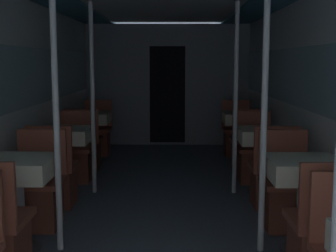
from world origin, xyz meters
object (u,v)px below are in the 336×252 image
chair_left_far_1 (38,197)px  dining_table_right_1 (304,174)px  dining_table_right_2 (263,139)px  chair_right_near_2 (272,181)px  support_pole_left_2 (93,99)px  chair_right_far_3 (237,138)px  dining_table_left_1 (17,173)px  support_pole_right_2 (236,99)px  dining_table_left_2 (65,139)px  support_pole_right_1 (264,117)px  chair_right_near_3 (247,151)px  support_pole_left_1 (56,117)px  chair_left_far_3 (97,138)px  chair_right_far_2 (254,160)px  chair_left_far_2 (76,159)px  chair_left_near_3 (85,150)px  chair_left_near_2 (55,180)px  dining_table_left_3 (91,120)px  chair_right_near_1 (323,243)px  chair_right_far_1 (286,198)px  dining_table_right_3 (242,121)px

chair_left_far_1 → dining_table_right_1: bearing=166.8°
dining_table_right_2 → chair_right_near_2: chair_right_near_2 is taller
support_pole_left_2 → chair_right_far_3: (1.95, 2.21, -0.81)m
dining_table_left_1 → support_pole_right_2: size_ratio=0.35×
dining_table_left_2 → support_pole_right_1: (1.95, -1.68, 0.46)m
chair_right_near_3 → support_pole_right_1: bearing=-96.6°
support_pole_left_1 → chair_left_far_3: size_ratio=2.47×
support_pole_right_1 → chair_right_near_2: bearing=74.1°
support_pole_left_1 → chair_right_far_2: 3.06m
support_pole_right_1 → chair_right_far_2: support_pole_right_1 is taller
chair_left_far_2 → chair_left_near_3: bearing=-90.0°
chair_left_near_3 → chair_right_far_3: bearing=25.1°
dining_table_left_2 → chair_right_near_2: (2.28, -0.53, -0.36)m
chair_left_far_2 → chair_right_near_3: bearing=-165.0°
support_pole_left_2 → chair_right_far_2: (1.95, 0.53, -0.81)m
chair_left_near_2 → chair_left_far_2: bearing=90.0°
chair_left_near_3 → dining_table_left_1: bearing=-90.0°
dining_table_left_2 → chair_left_far_2: size_ratio=0.86×
support_pole_left_1 → dining_table_left_1: bearing=180.0°
dining_table_left_3 → chair_right_far_3: 2.37m
chair_right_near_1 → chair_left_near_3: bearing=124.2°
dining_table_right_1 → dining_table_right_2: same height
support_pole_right_1 → dining_table_right_2: 1.77m
chair_left_far_2 → chair_right_near_3: (2.28, 0.61, 0.00)m
chair_left_near_2 → chair_right_far_3: bearing=50.3°
chair_right_near_2 → chair_left_far_1: bearing=-165.0°
support_pole_right_1 → dining_table_left_1: bearing=180.0°
chair_left_far_1 → support_pole_right_1: size_ratio=0.41×
chair_right_far_1 → dining_table_right_3: size_ratio=1.17×
chair_left_near_2 → dining_table_left_3: bearing=90.0°
dining_table_left_1 → chair_right_near_3: bearing=51.1°
chair_right_far_1 → dining_table_right_2: bearing=-90.0°
chair_left_far_1 → dining_table_right_2: (2.28, 1.14, 0.36)m
support_pole_left_2 → chair_left_far_2: bearing=121.4°
dining_table_right_3 → dining_table_left_2: bearing=-143.7°
support_pole_left_1 → chair_right_near_3: support_pole_left_1 is taller
chair_right_near_3 → dining_table_right_3: bearing=90.0°
support_pole_right_1 → chair_right_near_3: (0.33, 2.82, -0.81)m
chair_left_near_2 → chair_right_far_1: size_ratio=1.00×
dining_table_right_1 → chair_right_near_3: bearing=90.0°
chair_left_far_1 → dining_table_left_2: 1.20m
dining_table_right_3 → chair_left_near_3: bearing=-166.8°
support_pole_left_1 → chair_right_near_1: size_ratio=2.47×
dining_table_left_2 → chair_right_far_2: 2.37m
chair_left_far_3 → chair_left_far_2: bearing=90.0°
dining_table_right_1 → chair_right_far_3: (0.00, 3.88, -0.36)m
chair_left_far_1 → support_pole_right_2: (1.95, 1.14, 0.81)m
chair_left_near_2 → support_pole_right_1: bearing=-30.4°
dining_table_left_3 → chair_right_far_1: 3.64m
dining_table_left_2 → chair_right_near_1: 3.19m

